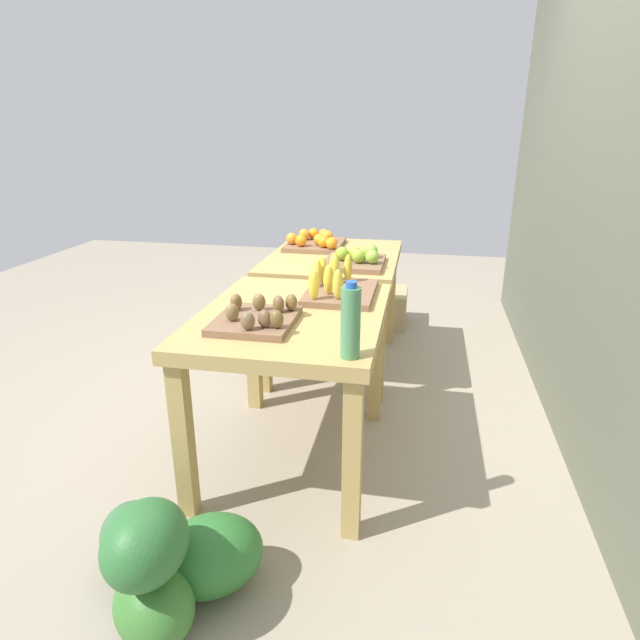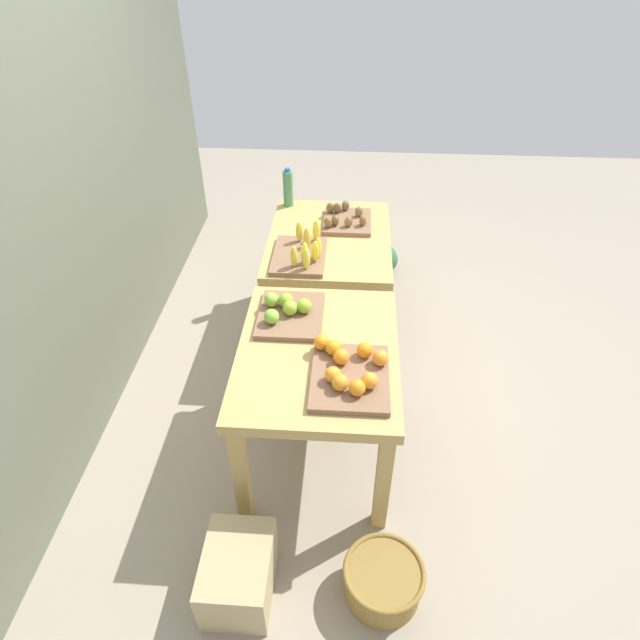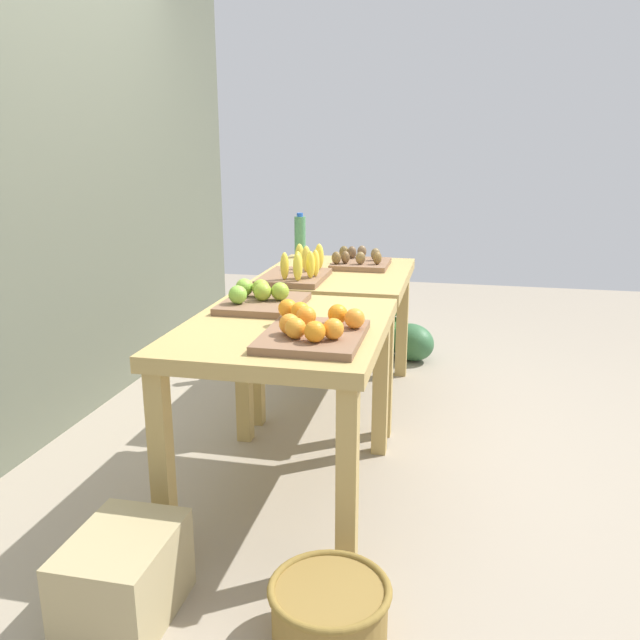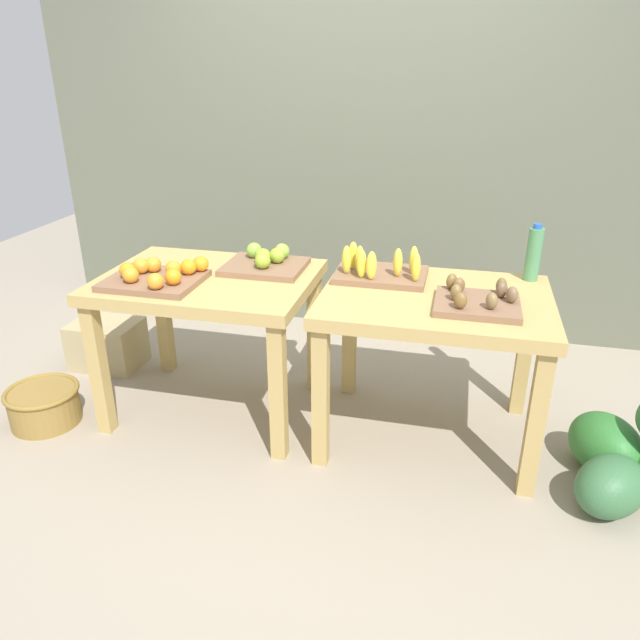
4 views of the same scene
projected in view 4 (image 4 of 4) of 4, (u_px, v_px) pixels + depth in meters
ground_plane at (317, 420)px, 3.15m from camera, size 8.00×8.00×0.00m
back_wall at (368, 101)px, 3.75m from camera, size 4.40×0.12×3.00m
display_table_left at (209, 297)px, 3.01m from camera, size 1.04×0.80×0.76m
display_table_right at (434, 317)px, 2.77m from camera, size 1.04×0.80×0.76m
orange_bin at (157, 276)px, 2.85m from camera, size 0.45×0.38×0.11m
apple_bin at (266, 262)px, 3.06m from camera, size 0.40×0.34×0.11m
banana_crate at (380, 270)px, 2.91m from camera, size 0.44×0.32×0.17m
kiwi_bin at (478, 300)px, 2.59m from camera, size 0.36×0.32×0.10m
water_bottle at (534, 254)px, 2.87m from camera, size 0.07×0.07×0.28m
watermelon_pile at (632, 455)px, 2.57m from camera, size 0.63×0.73×0.49m
wicker_basket at (44, 405)px, 3.09m from camera, size 0.37×0.37×0.19m
cardboard_produce_box at (107, 344)px, 3.66m from camera, size 0.40×0.30×0.28m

